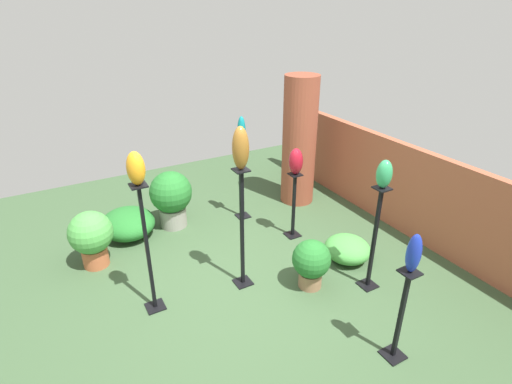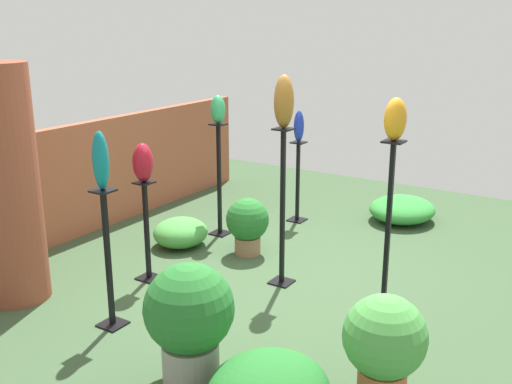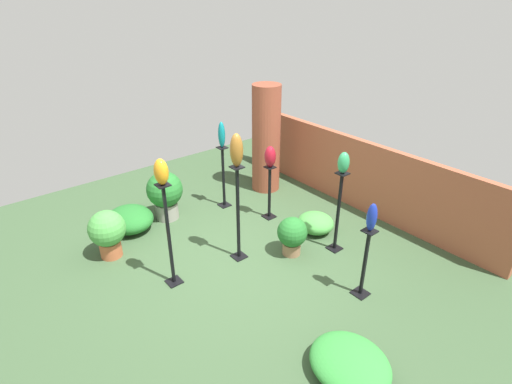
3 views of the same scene
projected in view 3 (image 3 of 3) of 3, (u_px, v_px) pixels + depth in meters
The scene contains 21 objects.
ground_plane at pixel (238, 256), 6.01m from camera, with size 8.00×8.00×0.00m, color #385133.
brick_wall_back at pixel (353, 172), 7.19m from camera, with size 5.60×0.12×1.28m, color #9E5138.
brick_pillar at pixel (266, 139), 7.60m from camera, with size 0.54×0.54×2.07m, color brown.
pedestal_jade at pixel (338, 216), 5.91m from camera, with size 0.20×0.20×1.29m.
pedestal_amber at pixel (169, 240), 5.16m from camera, with size 0.20×0.20×1.49m.
pedestal_ruby at pixel (269, 195), 6.84m from camera, with size 0.20×0.20×0.96m.
pedestal_bronze at pixel (238, 218), 5.69m from camera, with size 0.20×0.20×1.48m.
pedestal_teal at pixel (223, 180), 7.17m from camera, with size 0.20×0.20×1.15m.
pedestal_cobalt at pixel (364, 266), 5.07m from camera, with size 0.20×0.20×0.99m.
art_vase_jade at pixel (344, 163), 5.53m from camera, with size 0.17×0.16×0.31m, color #2D9356.
art_vase_amber at pixel (161, 172), 4.72m from camera, with size 0.19×0.17×0.33m, color orange.
art_vase_ruby at pixel (270, 157), 6.52m from camera, with size 0.20×0.19×0.36m, color maroon.
art_vase_bronze at pixel (237, 150), 5.22m from camera, with size 0.18×0.18×0.46m, color brown.
art_vase_teal at pixel (222, 135), 6.79m from camera, with size 0.13×0.12×0.45m, color #0F727A.
art_vase_cobalt at pixel (372, 217), 4.74m from camera, with size 0.13×0.12×0.37m, color #192D9E.
potted_plant_mid_left at pixel (292, 234), 5.92m from camera, with size 0.45×0.45×0.61m.
potted_plant_front_left at pixel (107, 231), 5.83m from camera, with size 0.54×0.54×0.75m.
potted_plant_front_right at pixel (165, 193), 6.80m from camera, with size 0.61×0.61×0.86m.
foliage_bed_east at pixel (350, 363), 4.12m from camera, with size 0.88×0.78×0.29m, color #338C38.
foliage_bed_west at pixel (316, 223), 6.56m from camera, with size 0.61×0.59×0.31m, color #479942.
foliage_bed_center at pixel (130, 219), 6.60m from camera, with size 0.82×0.75×0.38m, color #236B28.
Camera 3 is at (3.97, -2.89, 3.60)m, focal length 28.00 mm.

